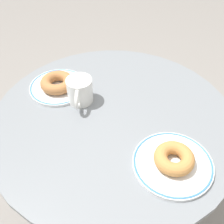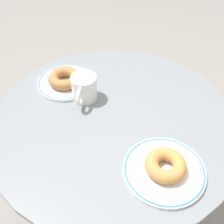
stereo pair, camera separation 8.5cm
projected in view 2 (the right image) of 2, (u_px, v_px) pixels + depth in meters
name	position (u px, v px, depth m)	size (l,w,h in m)	color
ground_plane	(113.00, 216.00, 1.39)	(7.00, 7.00, 0.02)	gray
cafe_table	(114.00, 158.00, 1.04)	(0.79, 0.79, 0.71)	slate
plate_left	(66.00, 82.00, 1.00)	(0.20, 0.20, 0.01)	white
plate_right	(164.00, 170.00, 0.73)	(0.22, 0.22, 0.01)	white
donut_cinnamon	(65.00, 78.00, 0.97)	(0.12, 0.12, 0.04)	#A36B3D
donut_old_fashioned	(165.00, 165.00, 0.71)	(0.11, 0.11, 0.04)	#BC7F42
coffee_mug	(84.00, 88.00, 0.91)	(0.10, 0.11, 0.09)	white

